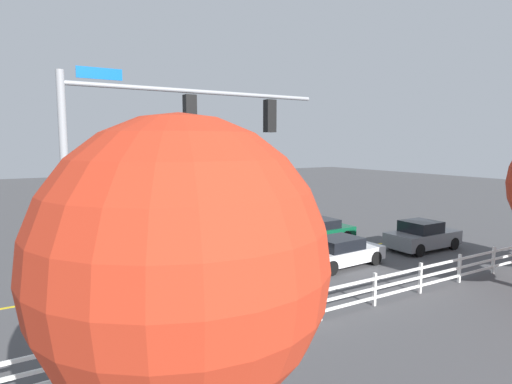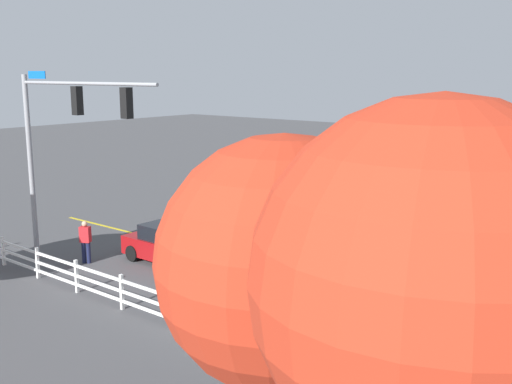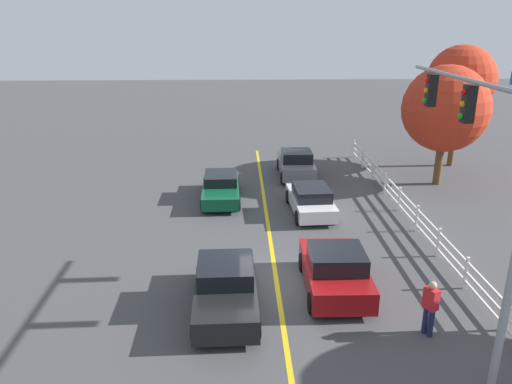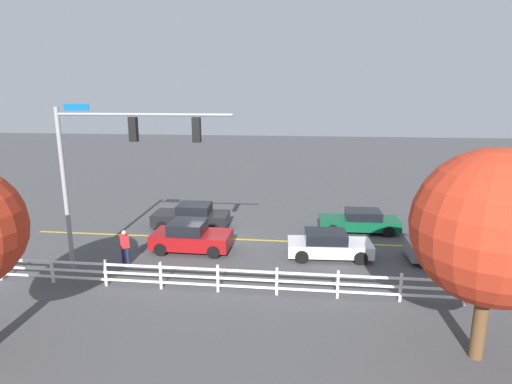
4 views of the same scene
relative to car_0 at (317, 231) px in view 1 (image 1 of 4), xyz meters
The scene contains 11 objects.
ground_plane 8.73m from the car_0, 14.27° to the left, with size 120.00×120.00×0.00m, color #444447.
lane_center_stripe 4.97m from the car_0, 25.81° to the left, with size 28.00×0.16×0.01m, color gold.
signal_assembly 14.11m from the car_0, 31.62° to the left, with size 7.52×0.38×7.38m.
car_0 is the anchor object (origin of this frame).
car_1 4.65m from the car_0, 64.21° to the left, with size 4.11×1.99×1.32m.
car_2 5.53m from the car_0, 131.41° to the left, with size 3.99×1.94×1.53m.
car_3 9.86m from the car_0, ahead, with size 4.46×2.03×1.48m.
car_4 9.78m from the car_0, 24.25° to the left, with size 3.97×2.10×1.52m.
pedestrian 13.02m from the car_0, 28.45° to the left, with size 0.47×0.41×1.69m.
white_rail_fence 9.97m from the car_0, 56.96° to the left, with size 26.10×0.10×1.15m.
tree_1 18.95m from the car_0, 45.64° to the left, with size 3.71×3.71×5.90m.
Camera 1 is at (6.45, 16.10, 5.52)m, focal length 29.72 mm.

